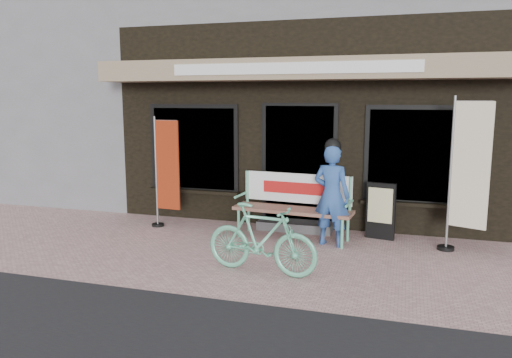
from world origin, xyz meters
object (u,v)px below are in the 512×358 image
(person, at_px, (332,193))
(nobori_cream, at_px, (467,174))
(menu_stand, at_px, (381,210))
(bicycle, at_px, (261,239))
(nobori_red, at_px, (166,171))
(bench, at_px, (295,201))

(person, bearing_deg, nobori_cream, 17.83)
(person, xyz_separation_m, menu_stand, (0.72, 0.59, -0.35))
(person, height_order, bicycle, person)
(nobori_red, xyz_separation_m, nobori_cream, (4.90, -0.06, 0.18))
(nobori_red, height_order, nobori_cream, nobori_cream)
(nobori_red, bearing_deg, person, -0.43)
(bench, distance_m, nobori_cream, 2.64)
(person, distance_m, nobori_red, 2.98)
(person, relative_size, nobori_cream, 0.72)
(bicycle, bearing_deg, bench, 5.87)
(bicycle, bearing_deg, menu_stand, -26.32)
(bicycle, relative_size, nobori_cream, 0.67)
(bench, distance_m, bicycle, 1.79)
(bicycle, height_order, nobori_red, nobori_red)
(bench, relative_size, person, 1.18)
(nobori_cream, height_order, menu_stand, nobori_cream)
(bicycle, xyz_separation_m, nobori_cream, (2.62, 1.71, 0.73))
(bench, distance_m, person, 0.72)
(bench, xyz_separation_m, menu_stand, (1.36, 0.33, -0.14))
(bench, xyz_separation_m, person, (0.64, -0.25, 0.21))
(person, distance_m, bicycle, 1.71)
(bench, relative_size, menu_stand, 2.13)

